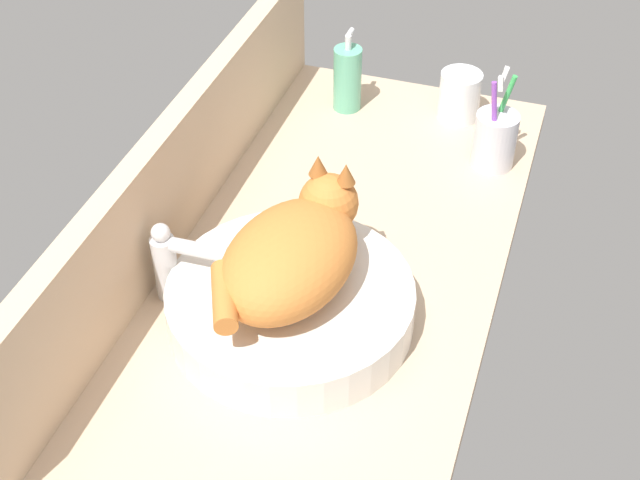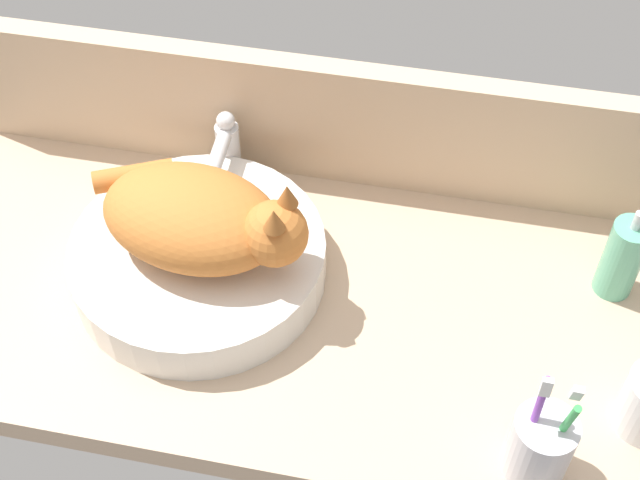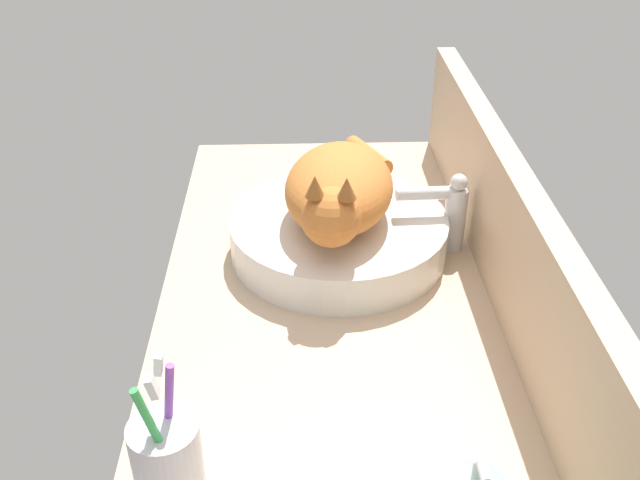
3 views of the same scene
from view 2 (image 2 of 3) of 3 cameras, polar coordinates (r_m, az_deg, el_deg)
The scene contains 7 objects.
ground_plane at distance 126.36cm, azimuth -1.63°, elevation -4.07°, with size 112.48×53.44×4.00cm, color tan.
backsplash_panel at distance 133.67cm, azimuth 0.56°, elevation 7.60°, with size 112.48×3.60×20.82cm, color #CCAD8C.
sink_basin at distance 125.57cm, azimuth -7.75°, elevation -1.26°, with size 35.54×35.54×6.51cm, color silver.
cat at distance 118.36cm, azimuth -7.59°, elevation 1.36°, with size 31.69×20.67×14.00cm.
faucet at distance 134.29cm, azimuth -6.01°, elevation 5.71°, with size 3.60×11.83×13.60cm.
soap_dispenser at distance 127.30cm, azimuth 18.80°, elevation -1.09°, with size 5.37×5.37×15.89cm.
toothbrush_cup at distance 109.21cm, azimuth 13.91°, elevation -12.66°, with size 7.53×7.53×18.67cm.
Camera 2 is at (18.23, -73.10, 99.45)cm, focal length 50.00 mm.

